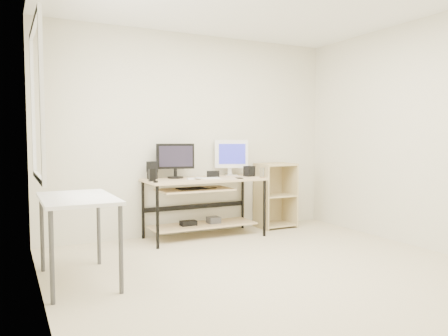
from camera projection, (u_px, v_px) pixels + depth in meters
room at (264, 131)px, 3.93m from camera, size 4.01×4.01×2.62m
desk at (202, 195)px, 5.47m from camera, size 1.50×0.65×0.75m
side_table at (78, 206)px, 3.78m from camera, size 0.60×1.00×0.75m
shelf_unit at (274, 195)px, 6.15m from camera, size 0.50×0.40×0.90m
black_monitor at (175, 158)px, 5.46m from camera, size 0.47×0.20×0.43m
white_imac at (231, 155)px, 5.85m from camera, size 0.44×0.19×0.48m
keyboard at (204, 178)px, 5.38m from camera, size 0.42×0.18×0.01m
mouse at (198, 178)px, 5.29m from camera, size 0.10×0.12×0.04m
center_speaker at (213, 174)px, 5.64m from camera, size 0.17×0.12×0.08m
speaker_left at (152, 170)px, 5.36m from camera, size 0.12×0.12×0.22m
speaker_right at (249, 171)px, 5.74m from camera, size 0.14×0.14×0.14m
audio_controller at (152, 175)px, 5.08m from camera, size 0.08×0.05×0.15m
volume_puck at (156, 182)px, 4.93m from camera, size 0.05×0.05×0.02m
smartphone at (239, 178)px, 5.45m from camera, size 0.09×0.13×0.01m
coaster at (262, 177)px, 5.57m from camera, size 0.08×0.08×0.01m
drinking_glass at (262, 172)px, 5.57m from camera, size 0.06×0.06×0.12m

